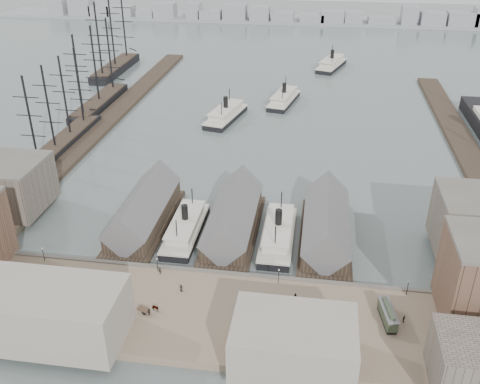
% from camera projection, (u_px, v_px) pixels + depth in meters
% --- Properties ---
extents(ground, '(900.00, 900.00, 0.00)m').
position_uv_depth(ground, '(223.00, 267.00, 137.80)').
color(ground, '#53605F').
rests_on(ground, ground).
extents(quay, '(180.00, 30.00, 2.00)m').
position_uv_depth(quay, '(206.00, 315.00, 119.89)').
color(quay, '#796651').
rests_on(quay, ground).
extents(seawall, '(180.00, 1.20, 2.30)m').
position_uv_depth(seawall, '(219.00, 275.00, 132.72)').
color(seawall, '#59544C').
rests_on(seawall, ground).
extents(west_wharf, '(10.00, 220.00, 1.60)m').
position_uv_depth(west_wharf, '(111.00, 117.00, 233.64)').
color(west_wharf, '#2D231C').
rests_on(west_wharf, ground).
extents(east_wharf, '(10.00, 180.00, 1.60)m').
position_uv_depth(east_wharf, '(464.00, 146.00, 205.52)').
color(east_wharf, '#2D231C').
rests_on(east_wharf, ground).
extents(ferry_shed_west, '(14.00, 42.00, 12.60)m').
position_uv_depth(ferry_shed_west, '(144.00, 211.00, 153.78)').
color(ferry_shed_west, '#2D231C').
rests_on(ferry_shed_west, ground).
extents(ferry_shed_center, '(14.00, 42.00, 12.60)m').
position_uv_depth(ferry_shed_center, '(233.00, 218.00, 150.33)').
color(ferry_shed_center, '#2D231C').
rests_on(ferry_shed_center, ground).
extents(ferry_shed_east, '(14.00, 42.00, 12.60)m').
position_uv_depth(ferry_shed_east, '(326.00, 225.00, 146.87)').
color(ferry_shed_east, '#2D231C').
rests_on(ferry_shed_east, ground).
extents(warehouse_west_back, '(26.00, 20.00, 14.00)m').
position_uv_depth(warehouse_west_back, '(1.00, 185.00, 158.55)').
color(warehouse_west_back, '#60564C').
rests_on(warehouse_west_back, west_land).
extents(street_bldg_center, '(24.00, 16.00, 10.00)m').
position_uv_depth(street_bldg_center, '(294.00, 343.00, 103.94)').
color(street_bldg_center, gray).
rests_on(street_bldg_center, quay).
extents(street_bldg_west, '(30.00, 16.00, 12.00)m').
position_uv_depth(street_bldg_west, '(51.00, 313.00, 110.12)').
color(street_bldg_west, gray).
rests_on(street_bldg_west, quay).
extents(lamp_post_far_w, '(0.44, 0.44, 3.92)m').
position_uv_depth(lamp_post_far_w, '(43.00, 252.00, 135.45)').
color(lamp_post_far_w, black).
rests_on(lamp_post_far_w, quay).
extents(lamp_post_near_w, '(0.44, 0.44, 3.92)m').
position_uv_depth(lamp_post_near_w, '(157.00, 262.00, 131.47)').
color(lamp_post_near_w, black).
rests_on(lamp_post_near_w, quay).
extents(lamp_post_near_e, '(0.44, 0.44, 3.92)m').
position_uv_depth(lamp_post_near_e, '(279.00, 273.00, 127.48)').
color(lamp_post_near_e, black).
rests_on(lamp_post_near_e, quay).
extents(lamp_post_far_e, '(0.44, 0.44, 3.92)m').
position_uv_depth(lamp_post_far_e, '(408.00, 285.00, 123.50)').
color(lamp_post_far_e, black).
rests_on(lamp_post_far_e, quay).
extents(far_shore, '(500.00, 40.00, 15.72)m').
position_uv_depth(far_shore, '(295.00, 17.00, 427.54)').
color(far_shore, gray).
rests_on(far_shore, ground).
extents(ferry_docked_west, '(8.40, 28.01, 10.01)m').
position_uv_depth(ferry_docked_west, '(186.00, 227.00, 150.27)').
color(ferry_docked_west, black).
rests_on(ferry_docked_west, ground).
extents(ferry_docked_east, '(8.75, 29.17, 10.42)m').
position_uv_depth(ferry_docked_east, '(278.00, 233.00, 147.41)').
color(ferry_docked_east, black).
rests_on(ferry_docked_east, ground).
extents(ferry_open_near, '(15.48, 31.96, 10.97)m').
position_uv_depth(ferry_open_near, '(226.00, 114.00, 231.73)').
color(ferry_open_near, black).
rests_on(ferry_open_near, ground).
extents(ferry_open_mid, '(14.25, 30.36, 10.43)m').
position_uv_depth(ferry_open_mid, '(284.00, 98.00, 251.13)').
color(ferry_open_mid, black).
rests_on(ferry_open_mid, ground).
extents(ferry_open_far, '(18.32, 32.74, 11.20)m').
position_uv_depth(ferry_open_far, '(332.00, 64.00, 305.96)').
color(ferry_open_far, black).
rests_on(ferry_open_far, ground).
extents(sailing_ship_near, '(8.20, 56.50, 33.72)m').
position_uv_depth(sailing_ship_near, '(63.00, 141.00, 204.99)').
color(sailing_ship_near, black).
rests_on(sailing_ship_near, ground).
extents(sailing_ship_mid, '(8.97, 51.80, 36.86)m').
position_uv_depth(sailing_ship_mid, '(99.00, 102.00, 246.02)').
color(sailing_ship_mid, black).
rests_on(sailing_ship_mid, ground).
extents(sailing_ship_far, '(9.81, 54.47, 40.31)m').
position_uv_depth(sailing_ship_far, '(116.00, 67.00, 299.18)').
color(sailing_ship_far, black).
rests_on(sailing_ship_far, ground).
extents(tram, '(3.94, 9.64, 3.33)m').
position_uv_depth(tram, '(388.00, 315.00, 116.00)').
color(tram, black).
rests_on(tram, quay).
extents(horse_cart_left, '(4.73, 2.32, 1.43)m').
position_uv_depth(horse_cart_left, '(80.00, 280.00, 128.42)').
color(horse_cart_left, black).
rests_on(horse_cart_left, quay).
extents(horse_cart_center, '(5.03, 2.83, 1.71)m').
position_uv_depth(horse_cart_center, '(152.00, 309.00, 119.04)').
color(horse_cart_center, black).
rests_on(horse_cart_center, quay).
extents(horse_cart_right, '(4.71, 2.27, 1.45)m').
position_uv_depth(horse_cart_right, '(317.00, 332.00, 112.62)').
color(horse_cart_right, black).
rests_on(horse_cart_right, quay).
extents(pedestrian_0, '(0.62, 0.70, 1.58)m').
position_uv_depth(pedestrian_0, '(18.00, 275.00, 130.11)').
color(pedestrian_0, black).
rests_on(pedestrian_0, quay).
extents(pedestrian_1, '(0.93, 0.84, 1.59)m').
position_uv_depth(pedestrian_1, '(57.00, 296.00, 122.89)').
color(pedestrian_1, black).
rests_on(pedestrian_1, quay).
extents(pedestrian_2, '(1.22, 0.85, 1.72)m').
position_uv_depth(pedestrian_2, '(160.00, 271.00, 131.35)').
color(pedestrian_2, black).
rests_on(pedestrian_2, quay).
extents(pedestrian_3, '(0.80, 1.06, 1.68)m').
position_uv_depth(pedestrian_3, '(149.00, 312.00, 118.11)').
color(pedestrian_3, black).
rests_on(pedestrian_3, quay).
extents(pedestrian_4, '(0.97, 0.73, 1.79)m').
position_uv_depth(pedestrian_4, '(181.00, 288.00, 125.46)').
color(pedestrian_4, black).
rests_on(pedestrian_4, quay).
extents(pedestrian_5, '(0.55, 0.67, 1.62)m').
position_uv_depth(pedestrian_5, '(240.00, 301.00, 121.49)').
color(pedestrian_5, black).
rests_on(pedestrian_5, quay).
extents(pedestrian_6, '(1.01, 0.92, 1.68)m').
position_uv_depth(pedestrian_6, '(295.00, 296.00, 122.83)').
color(pedestrian_6, black).
rests_on(pedestrian_6, quay).
extents(pedestrian_7, '(1.21, 0.93, 1.65)m').
position_uv_depth(pedestrian_7, '(325.00, 340.00, 110.53)').
color(pedestrian_7, black).
rests_on(pedestrian_7, quay).
extents(pedestrian_8, '(0.94, 1.08, 1.74)m').
position_uv_depth(pedestrian_8, '(404.00, 319.00, 116.12)').
color(pedestrian_8, black).
rests_on(pedestrian_8, quay).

